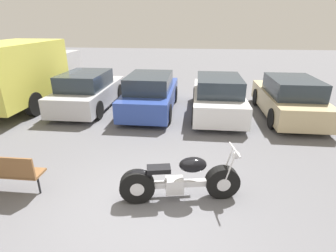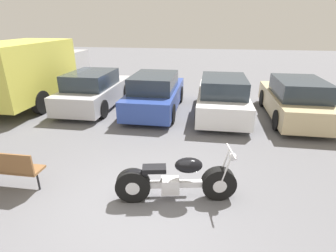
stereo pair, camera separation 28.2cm
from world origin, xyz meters
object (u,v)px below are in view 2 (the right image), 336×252
at_px(motorcycle, 175,180).
at_px(park_bench, 4,166).
at_px(parked_car_silver, 94,90).
at_px(delivery_truck, 31,70).
at_px(parked_car_white, 222,97).
at_px(parked_car_champagne, 295,100).
at_px(parked_car_blue, 155,94).

relative_size(motorcycle, park_bench, 1.59).
bearing_deg(park_bench, parked_car_silver, 95.31).
height_order(motorcycle, delivery_truck, delivery_truck).
bearing_deg(parked_car_white, motorcycle, -101.47).
height_order(delivery_truck, park_bench, delivery_truck).
bearing_deg(parked_car_champagne, parked_car_silver, 178.19).
bearing_deg(delivery_truck, motorcycle, -39.79).
xyz_separation_m(parked_car_white, park_bench, (-4.47, -5.36, -0.13)).
distance_m(parked_car_champagne, delivery_truck, 10.18).
relative_size(parked_car_silver, parked_car_blue, 1.00).
height_order(parked_car_blue, delivery_truck, delivery_truck).
bearing_deg(parked_car_champagne, parked_car_white, -179.84).
bearing_deg(parked_car_champagne, delivery_truck, 178.09).
height_order(parked_car_blue, parked_car_white, same).
relative_size(parked_car_blue, delivery_truck, 0.71).
xyz_separation_m(parked_car_silver, parked_car_champagne, (7.49, -0.24, 0.00)).
relative_size(parked_car_blue, parked_car_champagne, 1.00).
xyz_separation_m(parked_car_silver, park_bench, (0.52, -5.61, -0.13)).
xyz_separation_m(parked_car_silver, parked_car_blue, (2.50, -0.12, 0.00)).
height_order(parked_car_silver, parked_car_blue, same).
relative_size(motorcycle, parked_car_silver, 0.56).
relative_size(parked_car_silver, park_bench, 2.85).
distance_m(motorcycle, delivery_truck, 8.65).
xyz_separation_m(motorcycle, parked_car_blue, (-1.45, 5.28, 0.25)).
height_order(parked_car_champagne, park_bench, parked_car_champagne).
bearing_deg(parked_car_champagne, motorcycle, -124.46).
bearing_deg(parked_car_white, parked_car_silver, 177.21).
distance_m(parked_car_silver, parked_car_champagne, 7.49).
xyz_separation_m(parked_car_silver, delivery_truck, (-2.66, 0.10, 0.72)).
bearing_deg(motorcycle, park_bench, -176.53).
bearing_deg(parked_car_blue, delivery_truck, 177.50).
bearing_deg(parked_car_white, parked_car_blue, 177.22).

